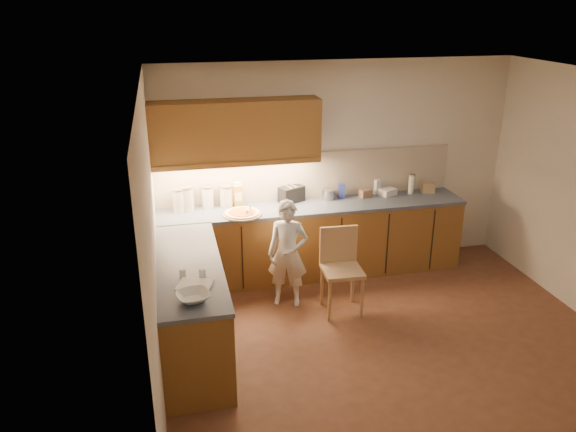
% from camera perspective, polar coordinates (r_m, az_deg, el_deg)
% --- Properties ---
extents(room, '(4.54, 4.50, 2.62)m').
position_cam_1_polar(room, '(5.19, 11.63, 3.00)').
color(room, '#59311E').
rests_on(room, ground).
extents(l_counter, '(3.77, 2.62, 0.92)m').
position_cam_1_polar(l_counter, '(6.48, -1.16, -4.39)').
color(l_counter, brown).
rests_on(l_counter, ground).
extents(backsplash, '(3.75, 0.02, 0.58)m').
position_cam_1_polar(backsplash, '(7.00, 1.98, 4.15)').
color(backsplash, '#BFAF94').
rests_on(backsplash, l_counter).
extents(upper_cabinets, '(1.95, 0.36, 0.73)m').
position_cam_1_polar(upper_cabinets, '(6.51, -5.36, 8.59)').
color(upper_cabinets, brown).
rests_on(upper_cabinets, ground).
extents(pizza_on_board, '(0.45, 0.45, 0.18)m').
position_cam_1_polar(pizza_on_board, '(6.51, -4.66, 0.26)').
color(pizza_on_board, tan).
rests_on(pizza_on_board, l_counter).
extents(child, '(0.52, 0.42, 1.23)m').
position_cam_1_polar(child, '(6.24, -0.02, -3.86)').
color(child, silver).
rests_on(child, ground).
extents(wooden_chair, '(0.44, 0.44, 0.94)m').
position_cam_1_polar(wooden_chair, '(6.20, 5.37, -4.84)').
color(wooden_chair, tan).
rests_on(wooden_chair, ground).
extents(mixing_bowl, '(0.33, 0.33, 0.07)m').
position_cam_1_polar(mixing_bowl, '(4.76, -9.61, -8.08)').
color(mixing_bowl, white).
rests_on(mixing_bowl, l_counter).
extents(canister_a, '(0.14, 0.14, 0.29)m').
position_cam_1_polar(canister_a, '(6.67, -11.05, 1.59)').
color(canister_a, beige).
rests_on(canister_a, l_counter).
extents(canister_b, '(0.17, 0.17, 0.30)m').
position_cam_1_polar(canister_b, '(6.71, -10.24, 1.80)').
color(canister_b, beige).
rests_on(canister_b, l_counter).
extents(canister_c, '(0.14, 0.14, 0.27)m').
position_cam_1_polar(canister_c, '(6.76, -8.16, 1.95)').
color(canister_c, white).
rests_on(canister_c, l_counter).
extents(canister_d, '(0.16, 0.16, 0.27)m').
position_cam_1_polar(canister_d, '(6.77, -6.28, 2.05)').
color(canister_d, silver).
rests_on(canister_d, l_counter).
extents(oil_jug, '(0.11, 0.08, 0.31)m').
position_cam_1_polar(oil_jug, '(6.76, -5.09, 2.12)').
color(oil_jug, gold).
rests_on(oil_jug, l_counter).
extents(toaster, '(0.35, 0.28, 0.20)m').
position_cam_1_polar(toaster, '(6.90, 0.35, 2.24)').
color(toaster, black).
rests_on(toaster, l_counter).
extents(steel_pot, '(0.17, 0.17, 0.13)m').
position_cam_1_polar(steel_pot, '(7.01, 4.10, 2.23)').
color(steel_pot, '#A7A7AC').
rests_on(steel_pot, l_counter).
extents(blue_box, '(0.10, 0.08, 0.18)m').
position_cam_1_polar(blue_box, '(7.07, 5.45, 2.57)').
color(blue_box, '#33439B').
rests_on(blue_box, l_counter).
extents(card_box_a, '(0.16, 0.13, 0.10)m').
position_cam_1_polar(card_box_a, '(7.14, 7.87, 2.29)').
color(card_box_a, '#977051').
rests_on(card_box_a, l_counter).
extents(white_bottle, '(0.08, 0.08, 0.19)m').
position_cam_1_polar(white_bottle, '(7.26, 9.06, 2.93)').
color(white_bottle, silver).
rests_on(white_bottle, l_counter).
extents(flat_pack, '(0.25, 0.21, 0.08)m').
position_cam_1_polar(flat_pack, '(7.28, 10.11, 2.44)').
color(flat_pack, silver).
rests_on(flat_pack, l_counter).
extents(tall_jar, '(0.08, 0.08, 0.26)m').
position_cam_1_polar(tall_jar, '(7.35, 12.43, 3.19)').
color(tall_jar, white).
rests_on(tall_jar, l_counter).
extents(card_box_b, '(0.19, 0.16, 0.13)m').
position_cam_1_polar(card_box_b, '(7.48, 14.01, 2.84)').
color(card_box_b, tan).
rests_on(card_box_b, l_counter).
extents(dough_cloth, '(0.35, 0.31, 0.02)m').
position_cam_1_polar(dough_cloth, '(4.99, -9.46, -6.92)').
color(dough_cloth, white).
rests_on(dough_cloth, l_counter).
extents(spice_jar_a, '(0.06, 0.06, 0.08)m').
position_cam_1_polar(spice_jar_a, '(5.15, -10.65, -5.69)').
color(spice_jar_a, white).
rests_on(spice_jar_a, l_counter).
extents(spice_jar_b, '(0.07, 0.07, 0.08)m').
position_cam_1_polar(spice_jar_b, '(5.12, -8.70, -5.74)').
color(spice_jar_b, white).
rests_on(spice_jar_b, l_counter).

